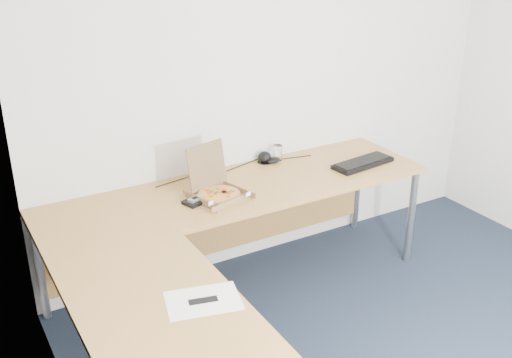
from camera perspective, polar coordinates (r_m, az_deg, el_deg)
room_shell at (r=2.88m, az=20.94°, el=0.83°), size 3.50×3.50×2.50m
desk at (r=3.32m, az=-2.97°, el=-5.00°), size 2.50×2.20×0.73m
pizza_box at (r=3.65m, az=-3.60°, el=-1.18°), size 0.28×0.33×0.29m
drinking_glass at (r=4.18m, az=2.04°, el=2.48°), size 0.06×0.06×0.11m
keyboard at (r=4.17m, az=10.00°, el=1.48°), size 0.47×0.21×0.03m
mouse at (r=4.15m, az=1.62°, el=1.78°), size 0.12×0.09×0.04m
wallet at (r=3.58m, az=-5.80°, el=-2.15°), size 0.15×0.13×0.02m
phone at (r=3.58m, az=-5.71°, el=-1.88°), size 0.10×0.07×0.02m
paper_sheet at (r=2.73m, az=-4.99°, el=-11.31°), size 0.37×0.30×0.00m
dome_speaker at (r=4.15m, az=0.81°, el=2.13°), size 0.10×0.10×0.09m
cable_bundle at (r=4.05m, az=-2.29°, el=0.95°), size 0.56×0.11×0.01m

